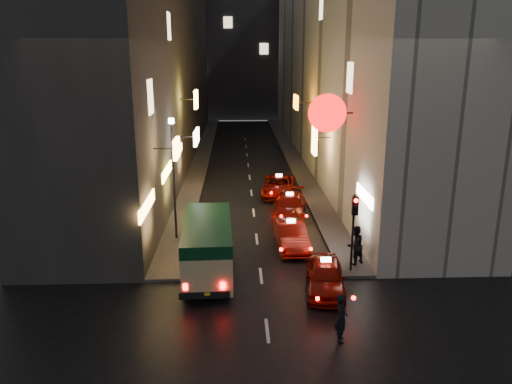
{
  "coord_description": "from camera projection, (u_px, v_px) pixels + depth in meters",
  "views": [
    {
      "loc": [
        -1.02,
        -11.62,
        9.48
      ],
      "look_at": [
        -0.04,
        13.0,
        2.58
      ],
      "focal_mm": 35.0,
      "sensor_mm": 36.0,
      "label": 1
    }
  ],
  "objects": [
    {
      "name": "minibus",
      "position": [
        208.0,
        242.0,
        21.59
      ],
      "size": [
        2.24,
        5.84,
        2.48
      ],
      "color": "#D8C487",
      "rests_on": "ground"
    },
    {
      "name": "taxi_second",
      "position": [
        291.0,
        233.0,
        24.96
      ],
      "size": [
        2.23,
        4.93,
        1.71
      ],
      "color": "#780C04",
      "rests_on": "ground"
    },
    {
      "name": "taxi_near",
      "position": [
        325.0,
        274.0,
        20.38
      ],
      "size": [
        2.53,
        4.95,
        1.68
      ],
      "color": "#780C04",
      "rests_on": "ground"
    },
    {
      "name": "pedestrian_sidewalk",
      "position": [
        355.0,
        243.0,
        22.56
      ],
      "size": [
        0.92,
        0.82,
        2.06
      ],
      "primitive_type": "imported",
      "rotation": [
        0.0,
        0.0,
        3.69
      ],
      "color": "black",
      "rests_on": "sidewalk_right"
    },
    {
      "name": "building_right",
      "position": [
        337.0,
        58.0,
        44.36
      ],
      "size": [
        8.32,
        52.0,
        18.0
      ],
      "color": "#BAB7AB",
      "rests_on": "ground"
    },
    {
      "name": "taxi_far",
      "position": [
        279.0,
        184.0,
        34.21
      ],
      "size": [
        2.66,
        5.03,
        1.69
      ],
      "color": "#780C04",
      "rests_on": "ground"
    },
    {
      "name": "lamp_post",
      "position": [
        174.0,
        171.0,
        25.11
      ],
      "size": [
        0.28,
        0.28,
        6.22
      ],
      "color": "black",
      "rests_on": "sidewalk_left"
    },
    {
      "name": "pedestrian_crossing",
      "position": [
        341.0,
        315.0,
        16.75
      ],
      "size": [
        0.44,
        0.66,
        1.96
      ],
      "primitive_type": "imported",
      "rotation": [
        0.0,
        0.0,
        1.53
      ],
      "color": "black",
      "rests_on": "ground"
    },
    {
      "name": "sidewalk_right",
      "position": [
        293.0,
        157.0,
        46.63
      ],
      "size": [
        1.5,
        52.0,
        0.15
      ],
      "primitive_type": "cube",
      "color": "#4C4947",
      "rests_on": "ground"
    },
    {
      "name": "sidewalk_left",
      "position": [
        202.0,
        158.0,
        46.3
      ],
      "size": [
        1.5,
        52.0,
        0.15
      ],
      "primitive_type": "cube",
      "color": "#4C4947",
      "rests_on": "ground"
    },
    {
      "name": "building_far",
      "position": [
        242.0,
        42.0,
        74.31
      ],
      "size": [
        30.0,
        10.0,
        22.0
      ],
      "primitive_type": "cube",
      "color": "#333438",
      "rests_on": "ground"
    },
    {
      "name": "taxi_third",
      "position": [
        290.0,
        204.0,
        29.59
      ],
      "size": [
        2.79,
        5.24,
        1.76
      ],
      "color": "#780C04",
      "rests_on": "ground"
    },
    {
      "name": "traffic_light",
      "position": [
        354.0,
        217.0,
        21.35
      ],
      "size": [
        0.26,
        0.43,
        3.5
      ],
      "color": "black",
      "rests_on": "sidewalk_right"
    },
    {
      "name": "building_left",
      "position": [
        156.0,
        58.0,
        43.75
      ],
      "size": [
        7.66,
        52.33,
        18.0
      ],
      "color": "#393734",
      "rests_on": "ground"
    }
  ]
}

